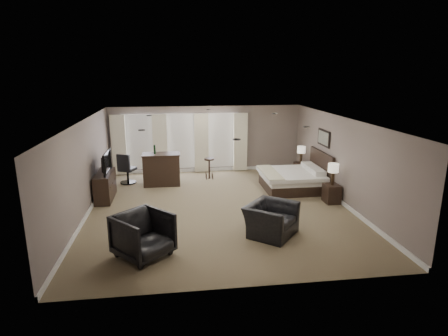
{
  "coord_description": "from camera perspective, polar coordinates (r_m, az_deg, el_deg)",
  "views": [
    {
      "loc": [
        -1.25,
        -10.35,
        3.92
      ],
      "look_at": [
        0.2,
        0.4,
        1.1
      ],
      "focal_mm": 30.0,
      "sensor_mm": 36.0,
      "label": 1
    }
  ],
  "objects": [
    {
      "name": "lamp_near",
      "position": [
        11.76,
        16.27,
        -0.92
      ],
      "size": [
        0.32,
        0.32,
        0.66
      ],
      "primitive_type": "cube",
      "color": "beige",
      "rests_on": "nightstand_near"
    },
    {
      "name": "nightstand_near",
      "position": [
        11.94,
        16.06,
        -3.76
      ],
      "size": [
        0.42,
        0.52,
        0.57
      ],
      "primitive_type": "cube",
      "color": "black",
      "rests_on": "ground"
    },
    {
      "name": "wall_art",
      "position": [
        12.97,
        14.92,
        4.45
      ],
      "size": [
        0.04,
        0.96,
        0.56
      ],
      "primitive_type": "cube",
      "color": "slate",
      "rests_on": "room"
    },
    {
      "name": "bed",
      "position": [
        12.82,
        9.97,
        -0.46
      ],
      "size": [
        2.02,
        1.93,
        1.28
      ],
      "primitive_type": "cube",
      "color": "silver",
      "rests_on": "ground"
    },
    {
      "name": "dresser",
      "position": [
        12.32,
        -17.65,
        -2.61
      ],
      "size": [
        0.47,
        1.47,
        0.85
      ],
      "primitive_type": "cube",
      "color": "black",
      "rests_on": "ground"
    },
    {
      "name": "desk_chair",
      "position": [
        13.77,
        -14.51,
        -0.04
      ],
      "size": [
        0.75,
        0.75,
        1.11
      ],
      "primitive_type": "cube",
      "rotation": [
        0.0,
        0.0,
        2.71
      ],
      "color": "black",
      "rests_on": "ground"
    },
    {
      "name": "room",
      "position": [
        10.75,
        -0.77,
        0.46
      ],
      "size": [
        7.6,
        8.6,
        2.64
      ],
      "color": "#6F6147",
      "rests_on": "ground"
    },
    {
      "name": "window_bay",
      "position": [
        14.71,
        -6.59,
        3.83
      ],
      "size": [
        5.25,
        0.2,
        2.3
      ],
      "color": "silver",
      "rests_on": "room"
    },
    {
      "name": "bar_counter",
      "position": [
        13.32,
        -9.49,
        -0.19
      ],
      "size": [
        1.31,
        0.68,
        1.14
      ],
      "primitive_type": "cube",
      "color": "black",
      "rests_on": "ground"
    },
    {
      "name": "lamp_far",
      "position": [
        14.39,
        11.67,
        2.01
      ],
      "size": [
        0.31,
        0.31,
        0.64
      ],
      "primitive_type": "cube",
      "color": "beige",
      "rests_on": "nightstand_far"
    },
    {
      "name": "armchair_near",
      "position": [
        9.28,
        7.19,
        -7.02
      ],
      "size": [
        1.37,
        1.42,
        1.05
      ],
      "primitive_type": "imported",
      "rotation": [
        0.0,
        0.0,
        0.87
      ],
      "color": "black",
      "rests_on": "ground"
    },
    {
      "name": "nightstand_far",
      "position": [
        14.52,
        11.55,
        -0.27
      ],
      "size": [
        0.41,
        0.5,
        0.55
      ],
      "primitive_type": "cube",
      "color": "black",
      "rests_on": "ground"
    },
    {
      "name": "bar_stool_left",
      "position": [
        13.39,
        -10.02,
        -0.79
      ],
      "size": [
        0.41,
        0.41,
        0.85
      ],
      "primitive_type": "cube",
      "rotation": [
        0.0,
        0.0,
        0.01
      ],
      "color": "black",
      "rests_on": "ground"
    },
    {
      "name": "armchair_far",
      "position": [
        8.35,
        -12.22,
        -9.67
      ],
      "size": [
        1.43,
        1.43,
        1.08
      ],
      "primitive_type": "imported",
      "rotation": [
        0.0,
        0.0,
        0.74
      ],
      "color": "black",
      "rests_on": "ground"
    },
    {
      "name": "tv",
      "position": [
        12.19,
        -17.83,
        -0.35
      ],
      "size": [
        0.67,
        1.16,
        0.15
      ],
      "primitive_type": "imported",
      "rotation": [
        0.0,
        0.0,
        1.57
      ],
      "color": "black",
      "rests_on": "dresser"
    },
    {
      "name": "bar_stool_right",
      "position": [
        13.97,
        -2.26,
        -0.07
      ],
      "size": [
        0.38,
        0.38,
        0.78
      ],
      "primitive_type": "cube",
      "rotation": [
        0.0,
        0.0,
        0.01
      ],
      "color": "black",
      "rests_on": "ground"
    }
  ]
}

